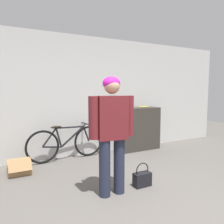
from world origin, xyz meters
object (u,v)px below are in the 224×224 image
object	(u,v)px
bicycle	(67,143)
cardboard_box	(19,167)
person	(112,128)
handbag	(142,179)
banana	(143,107)

from	to	relation	value
bicycle	cardboard_box	world-z (taller)	bicycle
bicycle	cardboard_box	xyz separation A→B (m)	(-0.94, -0.33, -0.25)
person	handbag	size ratio (longest dim) A/B	4.46
person	banana	world-z (taller)	person
person	cardboard_box	world-z (taller)	person
bicycle	banana	world-z (taller)	banana
person	cardboard_box	distance (m)	1.98
person	cardboard_box	size ratio (longest dim) A/B	3.42
banana	person	bearing A→B (deg)	-135.46
banana	cardboard_box	size ratio (longest dim) A/B	0.66
handbag	cardboard_box	xyz separation A→B (m)	(-1.59, 1.43, -0.01)
bicycle	banana	bearing A→B (deg)	-4.02
person	bicycle	world-z (taller)	person
person	banana	xyz separation A→B (m)	(1.77, 1.74, 0.10)
person	bicycle	size ratio (longest dim) A/B	0.98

